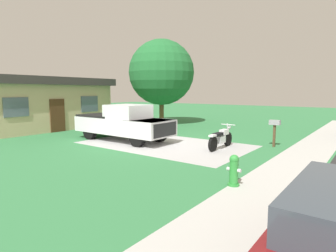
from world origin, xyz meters
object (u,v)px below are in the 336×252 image
fire_hydrant (234,171)px  neighbor_house (36,103)px  pickup_truck (122,122)px  mailbox (275,126)px  shade_tree (161,73)px  motorcycle (221,138)px

fire_hydrant → neighbor_house: 16.15m
pickup_truck → mailbox: (2.98, -6.97, 0.03)m
shade_tree → fire_hydrant: bearing=-134.3°
motorcycle → mailbox: mailbox is taller
motorcycle → fire_hydrant: (-4.40, -2.55, -0.05)m
shade_tree → neighbor_house: (-7.54, 5.04, -2.26)m
neighbor_house → fire_hydrant: bearing=-100.6°
fire_hydrant → mailbox: 6.30m
pickup_truck → shade_tree: 8.48m
fire_hydrant → mailbox: (6.23, 0.74, 0.55)m
pickup_truck → mailbox: 7.58m
mailbox → shade_tree: shade_tree is taller
motorcycle → pickup_truck: 5.30m
motorcycle → mailbox: size_ratio=1.76×
pickup_truck → neighbor_house: bearing=91.9°
fire_hydrant → pickup_truck: bearing=67.1°
pickup_truck → shade_tree: (7.27, 3.07, 3.10)m
fire_hydrant → shade_tree: size_ratio=0.13×
pickup_truck → neighbor_house: (-0.28, 8.11, 0.84)m
motorcycle → fire_hydrant: motorcycle is taller
mailbox → neighbor_house: (-3.26, 15.08, 0.81)m
fire_hydrant → mailbox: mailbox is taller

